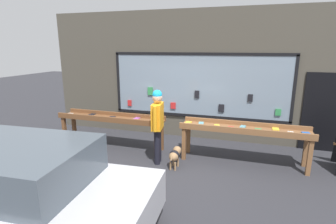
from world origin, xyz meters
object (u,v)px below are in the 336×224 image
display_table_left (111,121)px  display_table_right (244,132)px  person_browsing (158,121)px  parked_car (10,187)px  small_dog (175,155)px

display_table_left → display_table_right: bearing=0.0°
display_table_right → person_browsing: (-1.95, -0.59, 0.28)m
parked_car → display_table_right: bearing=44.5°
display_table_right → small_dog: bearing=-153.9°
display_table_right → parked_car: bearing=-132.0°
display_table_left → small_dog: display_table_left is taller
small_dog → parked_car: size_ratio=0.14×
small_dog → parked_car: (-1.71, -2.82, 0.43)m
display_table_left → person_browsing: size_ratio=1.68×
person_browsing → small_dog: bearing=-114.5°
display_table_right → small_dog: 1.72m
display_table_left → display_table_right: 3.52m
small_dog → display_table_left: bearing=72.2°
display_table_right → display_table_left: bearing=-180.0°
person_browsing → display_table_left: bearing=60.9°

